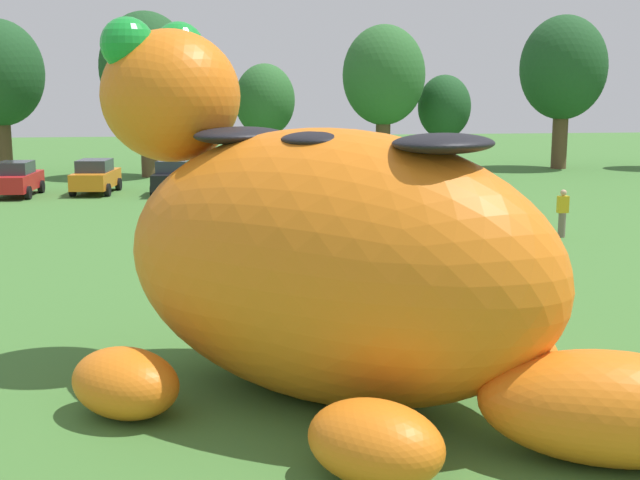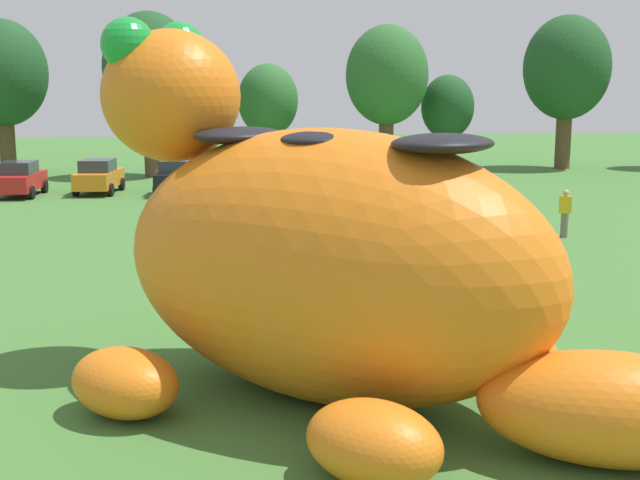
% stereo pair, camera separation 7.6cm
% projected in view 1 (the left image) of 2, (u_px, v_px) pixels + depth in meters
% --- Properties ---
extents(ground_plane, '(160.00, 160.00, 0.00)m').
position_uv_depth(ground_plane, '(374.00, 377.00, 15.29)').
color(ground_plane, '#427533').
extents(giant_inflatable_creature, '(12.00, 9.24, 6.49)m').
position_uv_depth(giant_inflatable_creature, '(330.00, 261.00, 13.94)').
color(giant_inflatable_creature, orange).
rests_on(giant_inflatable_creature, ground).
extents(car_red, '(2.14, 4.20, 1.72)m').
position_uv_depth(car_red, '(16.00, 179.00, 40.74)').
color(car_red, red).
rests_on(car_red, ground).
extents(car_orange, '(2.31, 4.28, 1.72)m').
position_uv_depth(car_orange, '(96.00, 176.00, 41.89)').
color(car_orange, orange).
rests_on(car_orange, ground).
extents(car_black, '(2.31, 4.28, 1.72)m').
position_uv_depth(car_black, '(174.00, 177.00, 41.64)').
color(car_black, black).
rests_on(car_black, ground).
extents(tree_centre_left, '(5.46, 5.46, 9.69)m').
position_uv_depth(tree_centre_left, '(146.00, 69.00, 48.81)').
color(tree_centre_left, brown).
rests_on(tree_centre_left, ground).
extents(tree_centre, '(3.83, 3.83, 6.79)m').
position_uv_depth(tree_centre, '(265.00, 101.00, 52.68)').
color(tree_centre, brown).
rests_on(tree_centre, ground).
extents(tree_centre_right, '(5.15, 5.15, 9.14)m').
position_uv_depth(tree_centre_right, '(384.00, 76.00, 51.72)').
color(tree_centre_right, brown).
rests_on(tree_centre_right, ground).
extents(tree_mid_right, '(3.45, 3.45, 6.12)m').
position_uv_depth(tree_mid_right, '(444.00, 108.00, 54.19)').
color(tree_mid_right, brown).
rests_on(tree_mid_right, ground).
extents(tree_right, '(5.59, 5.59, 9.92)m').
position_uv_depth(tree_right, '(563.00, 69.00, 53.98)').
color(tree_right, brown).
rests_on(tree_right, ground).
extents(spectator_near_inflatable, '(0.38, 0.26, 1.71)m').
position_uv_depth(spectator_near_inflatable, '(388.00, 273.00, 20.01)').
color(spectator_near_inflatable, '#726656').
rests_on(spectator_near_inflatable, ground).
extents(spectator_mid_field, '(0.38, 0.26, 1.71)m').
position_uv_depth(spectator_mid_field, '(253.00, 236.00, 25.03)').
color(spectator_mid_field, '#726656').
rests_on(spectator_mid_field, ground).
extents(spectator_by_cars, '(0.38, 0.26, 1.71)m').
position_uv_depth(spectator_by_cars, '(562.00, 214.00, 29.51)').
color(spectator_by_cars, '#726656').
rests_on(spectator_by_cars, ground).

